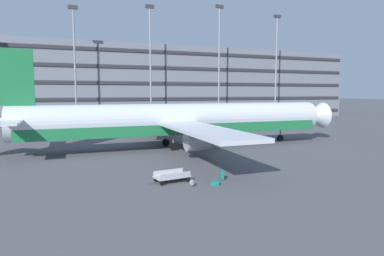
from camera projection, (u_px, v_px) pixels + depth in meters
ground_plane at (148, 150)px, 39.29m from camera, size 600.00×600.00×0.00m
terminal_structure at (102, 84)px, 78.41m from camera, size 130.90×14.56×17.63m
airliner at (178, 121)px, 40.45m from camera, size 44.06×35.64×11.09m
light_mast_center_left at (75, 58)px, 63.98m from camera, size 1.80×0.50×23.06m
light_mast_center_right at (150, 57)px, 69.33m from camera, size 1.80×0.50×24.55m
light_mast_right at (219, 57)px, 75.03m from camera, size 1.80×0.50×25.97m
light_mast_far_right at (276, 61)px, 80.66m from camera, size 1.80×0.50×25.10m
suitcase_black at (215, 183)px, 24.35m from camera, size 0.75×0.69×0.28m
suitcase_laid_flat at (222, 175)px, 25.70m from camera, size 0.43×0.54×0.94m
backpack_teal at (192, 183)px, 23.89m from camera, size 0.40×0.33×0.57m
baggage_cart at (172, 176)px, 25.08m from camera, size 3.36×1.64×0.82m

